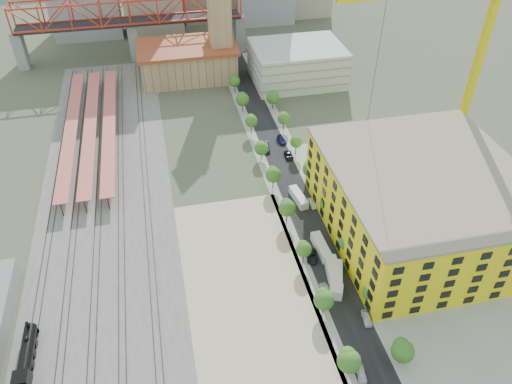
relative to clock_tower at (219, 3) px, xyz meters
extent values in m
plane|color=#474C38|center=(-8.00, -79.99, -28.70)|extent=(400.00, 400.00, 0.00)
cube|color=#605E59|center=(-44.00, -62.49, -28.67)|extent=(36.00, 165.00, 0.06)
cube|color=tan|center=(-12.00, -111.49, -28.67)|extent=(28.00, 67.00, 0.06)
cube|color=black|center=(8.00, -64.99, -28.67)|extent=(12.00, 170.00, 0.06)
cube|color=gray|center=(2.50, -64.99, -28.68)|extent=(3.00, 170.00, 0.04)
cube|color=gray|center=(13.50, -64.99, -28.68)|extent=(3.00, 170.00, 0.04)
cube|color=gray|center=(37.00, -99.99, -28.67)|extent=(50.00, 90.00, 0.06)
cube|color=#382B23|center=(-58.72, -62.49, -28.55)|extent=(0.12, 160.00, 0.18)
cube|color=#382B23|center=(-57.28, -62.49, -28.55)|extent=(0.12, 160.00, 0.18)
cube|color=#382B23|center=(-52.72, -62.49, -28.55)|extent=(0.12, 160.00, 0.18)
cube|color=#382B23|center=(-51.28, -62.49, -28.55)|extent=(0.12, 160.00, 0.18)
cube|color=#382B23|center=(-46.72, -62.49, -28.55)|extent=(0.12, 160.00, 0.18)
cube|color=#382B23|center=(-45.28, -62.49, -28.55)|extent=(0.12, 160.00, 0.18)
cube|color=#382B23|center=(-40.72, -62.49, -28.55)|extent=(0.12, 160.00, 0.18)
cube|color=#382B23|center=(-39.28, -62.49, -28.55)|extent=(0.12, 160.00, 0.18)
cube|color=#382B23|center=(-33.72, -62.49, -28.55)|extent=(0.12, 160.00, 0.18)
cube|color=#382B23|center=(-32.28, -62.49, -28.55)|extent=(0.12, 160.00, 0.18)
cube|color=#DC5459|center=(-55.00, -34.99, -24.70)|extent=(4.00, 80.00, 0.25)
cylinder|color=black|center=(-55.00, -34.99, -26.70)|extent=(0.24, 0.24, 4.00)
cube|color=#DC5459|center=(-49.00, -34.99, -24.70)|extent=(4.00, 80.00, 0.25)
cylinder|color=black|center=(-49.00, -34.99, -26.70)|extent=(0.24, 0.24, 4.00)
cube|color=#DC5459|center=(-43.00, -34.99, -24.70)|extent=(4.00, 80.00, 0.25)
cylinder|color=black|center=(-43.00, -34.99, -26.70)|extent=(0.24, 0.24, 4.00)
cube|color=tan|center=(-13.00, 2.01, -22.70)|extent=(36.00, 22.00, 12.00)
cube|color=brown|center=(-13.00, 2.01, -16.20)|extent=(38.00, 24.00, 1.20)
cube|color=tan|center=(0.00, 0.01, -8.70)|extent=(8.00, 8.00, 40.00)
cube|color=silver|center=(28.00, -9.99, -21.70)|extent=(34.00, 26.00, 14.00)
cube|color=gray|center=(-78.00, 25.01, -21.20)|extent=(4.00, 6.00, 15.00)
cube|color=gray|center=(12.00, 25.01, -21.20)|extent=(4.00, 6.00, 15.00)
cube|color=gray|center=(-33.00, 25.01, -21.20)|extent=(4.00, 6.00, 15.00)
cube|color=black|center=(-33.00, 25.01, -13.20)|extent=(90.00, 9.00, 1.00)
cube|color=#FFF215|center=(34.00, -99.99, -19.70)|extent=(44.00, 50.00, 18.00)
cube|color=gray|center=(34.00, -99.99, -10.30)|extent=(44.60, 50.60, 0.80)
ellipsoid|color=#4C6B59|center=(-88.00, 180.01, -96.70)|extent=(396.00, 216.00, 180.00)
ellipsoid|color=#4C6B59|center=(32.00, 180.01, -120.70)|extent=(484.00, 264.00, 220.00)
ellipsoid|color=#4C6B59|center=(152.00, 180.01, -98.70)|extent=(418.00, 228.00, 190.00)
cylinder|color=black|center=(-58.00, -118.55, -26.28)|extent=(2.52, 12.09, 2.52)
cube|color=black|center=(-58.00, -125.10, -26.08)|extent=(2.82, 3.02, 3.22)
cylinder|color=black|center=(-58.00, -113.51, -24.46)|extent=(0.71, 0.71, 1.61)
sphere|color=black|center=(-58.00, -116.53, -24.97)|extent=(1.01, 1.01, 1.01)
cone|color=black|center=(-58.00, -111.70, -27.79)|extent=(2.62, 1.61, 2.62)
cube|color=yellow|center=(58.08, -74.25, -4.06)|extent=(1.75, 1.75, 49.27)
cube|color=silver|center=(8.00, -112.87, -27.29)|extent=(5.98, 10.60, 2.81)
cube|color=silver|center=(8.00, -111.12, -27.33)|extent=(4.24, 10.31, 2.74)
cube|color=silver|center=(8.00, -102.12, -27.45)|extent=(2.73, 9.20, 2.50)
cube|color=silver|center=(8.00, -82.23, -27.50)|extent=(3.41, 8.94, 2.38)
imported|color=silver|center=(5.00, -136.00, -27.98)|extent=(2.28, 4.42, 1.44)
imported|color=gray|center=(5.00, -114.79, -28.03)|extent=(2.00, 4.23, 1.34)
imported|color=black|center=(5.00, -103.91, -27.94)|extent=(3.27, 5.75, 1.51)
imported|color=navy|center=(5.00, -55.61, -27.90)|extent=(2.73, 5.70, 1.60)
imported|color=silver|center=(11.00, -124.08, -27.95)|extent=(2.37, 4.57, 1.48)
imported|color=#AEAFB4|center=(11.00, -84.99, -27.99)|extent=(1.91, 4.43, 1.42)
imported|color=black|center=(11.00, -61.12, -28.01)|extent=(2.36, 4.98, 1.37)
imported|color=navy|center=(11.00, -52.20, -27.98)|extent=(2.40, 5.05, 1.42)
camera|label=1|loc=(-26.15, -183.82, 59.08)|focal=35.00mm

